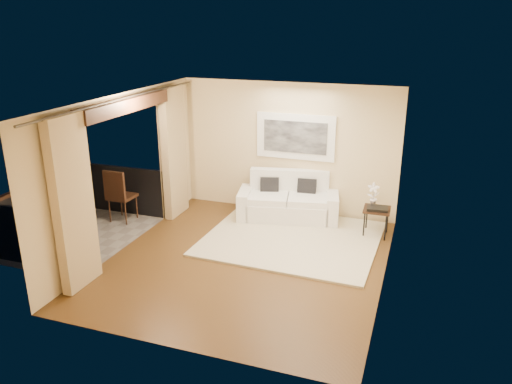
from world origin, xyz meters
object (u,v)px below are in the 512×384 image
at_px(side_table, 377,212).
at_px(orchid, 373,194).
at_px(bistro_table, 47,206).
at_px(balcony_chair_near, 79,215).
at_px(ice_bucket, 44,194).
at_px(sofa, 288,202).
at_px(balcony_chair_far, 118,192).

distance_m(side_table, orchid, 0.34).
height_order(bistro_table, balcony_chair_near, balcony_chair_near).
height_order(bistro_table, ice_bucket, ice_bucket).
height_order(sofa, ice_bucket, sofa).
xyz_separation_m(balcony_chair_far, ice_bucket, (-0.84, -1.07, 0.21)).
bearing_deg(side_table, bistro_table, -158.66).
distance_m(sofa, ice_bucket, 4.65).
distance_m(bistro_table, balcony_chair_near, 0.59).
height_order(orchid, balcony_chair_far, balcony_chair_far).
relative_size(side_table, ice_bucket, 2.66).
bearing_deg(side_table, ice_bucket, -159.95).
height_order(sofa, orchid, orchid).
xyz_separation_m(sofa, balcony_chair_near, (-3.32, -2.29, 0.16)).
height_order(side_table, balcony_chair_far, balcony_chair_far).
distance_m(orchid, balcony_chair_far, 4.96).
xyz_separation_m(sofa, balcony_chair_far, (-3.13, -1.31, 0.30)).
xyz_separation_m(sofa, ice_bucket, (-3.96, -2.38, 0.51)).
bearing_deg(balcony_chair_near, side_table, 12.96).
bearing_deg(balcony_chair_near, ice_bucket, 178.73).
relative_size(bistro_table, balcony_chair_far, 0.74).
bearing_deg(balcony_chair_far, balcony_chair_near, 81.46).
distance_m(sofa, side_table, 1.81).
xyz_separation_m(side_table, bistro_table, (-5.63, -2.20, 0.19)).
xyz_separation_m(orchid, balcony_chair_near, (-5.00, -2.18, -0.25)).
distance_m(bistro_table, ice_bucket, 0.24).
bearing_deg(sofa, side_table, -20.62).
bearing_deg(orchid, ice_bucket, -158.13).
distance_m(sofa, balcony_chair_far, 3.40).
bearing_deg(balcony_chair_near, orchid, 15.01).
bearing_deg(bistro_table, balcony_chair_far, 58.52).
bearing_deg(bistro_table, orchid, 23.19).
bearing_deg(balcony_chair_far, sofa, -155.03).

